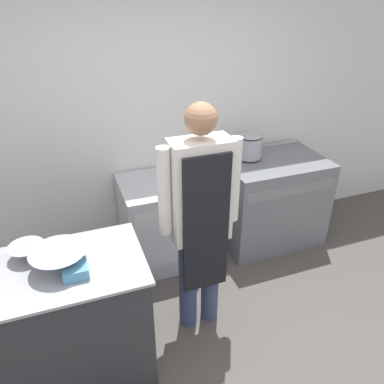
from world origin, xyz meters
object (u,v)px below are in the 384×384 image
at_px(person_cook, 200,214).
at_px(mixing_bowl, 60,259).
at_px(stock_pot, 249,145).
at_px(fridge_unit, 158,222).
at_px(plastic_tub, 75,270).
at_px(stove, 270,200).

relative_size(person_cook, mixing_bowl, 5.33).
distance_m(mixing_bowl, stock_pot, 2.17).
bearing_deg(stock_pot, person_cook, -132.62).
distance_m(fridge_unit, person_cook, 1.09).
height_order(person_cook, stock_pot, person_cook).
bearing_deg(person_cook, mixing_bowl, -171.51).
height_order(mixing_bowl, plastic_tub, mixing_bowl).
xyz_separation_m(fridge_unit, mixing_bowl, (-0.87, -1.04, 0.57)).
xyz_separation_m(person_cook, mixing_bowl, (-0.96, -0.14, -0.03)).
bearing_deg(fridge_unit, stove, -2.27).
bearing_deg(plastic_tub, stove, 28.57).
xyz_separation_m(stove, person_cook, (-1.13, -0.85, 0.57)).
distance_m(stove, fridge_unit, 1.22).
relative_size(mixing_bowl, plastic_tub, 2.35).
bearing_deg(stock_pot, fridge_unit, -175.48).
bearing_deg(stove, mixing_bowl, -154.58).
height_order(stove, plastic_tub, plastic_tub).
bearing_deg(fridge_unit, mixing_bowl, -129.96).
bearing_deg(person_cook, stock_pot, 47.38).
bearing_deg(mixing_bowl, stove, 25.42).
bearing_deg(plastic_tub, fridge_unit, 55.25).
relative_size(stove, stock_pot, 3.96).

